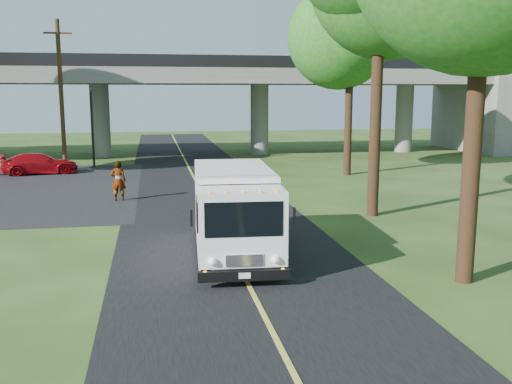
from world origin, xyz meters
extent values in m
plane|color=#273D16|center=(0.00, 0.00, 0.00)|extent=(120.00, 120.00, 0.00)
cube|color=black|center=(0.00, 10.00, 0.01)|extent=(7.00, 90.00, 0.02)
cube|color=gold|center=(0.00, 10.00, 0.03)|extent=(0.12, 90.00, 0.01)
cube|color=slate|center=(0.00, 32.00, 6.00)|extent=(50.00, 9.00, 1.20)
cube|color=black|center=(0.00, 27.60, 6.90)|extent=(50.00, 0.25, 0.80)
cube|color=black|center=(0.00, 36.40, 6.90)|extent=(50.00, 0.25, 0.80)
cube|color=slate|center=(25.00, 32.00, 3.00)|extent=(4.00, 10.00, 6.00)
cylinder|color=slate|center=(-6.00, 32.00, 2.70)|extent=(1.40, 1.40, 5.40)
cylinder|color=slate|center=(6.00, 32.00, 2.70)|extent=(1.40, 1.40, 5.40)
cylinder|color=slate|center=(18.00, 32.00, 2.70)|extent=(1.40, 1.40, 5.40)
cylinder|color=black|center=(-6.00, 26.00, 2.60)|extent=(0.14, 0.14, 5.20)
imported|color=black|center=(-6.00, 26.00, 4.60)|extent=(0.18, 0.22, 1.10)
cylinder|color=#472D19|center=(-7.50, 24.00, 4.50)|extent=(0.26, 0.26, 9.00)
cube|color=#472D19|center=(-7.50, 24.00, 8.20)|extent=(1.60, 0.10, 0.10)
cylinder|color=#382314|center=(5.50, 1.00, 3.50)|extent=(0.44, 0.44, 7.00)
cylinder|color=#382314|center=(6.20, 9.00, 3.85)|extent=(0.44, 0.44, 7.70)
cylinder|color=#382314|center=(9.00, 20.00, 3.32)|extent=(0.44, 0.44, 6.65)
sphere|color=#1B5C18|center=(9.00, 20.00, 8.20)|extent=(5.58, 5.58, 5.58)
sphere|color=#1B5C18|center=(9.50, 19.60, 8.50)|extent=(4.96, 4.96, 4.96)
cube|color=white|center=(0.09, 5.17, 1.53)|extent=(2.44, 4.16, 2.06)
cube|color=white|center=(-0.08, 2.34, 1.44)|extent=(2.29, 1.78, 1.88)
cube|color=black|center=(-0.13, 1.54, 1.74)|extent=(1.92, 0.19, 0.87)
cube|color=black|center=(-0.14, 1.44, 0.35)|extent=(2.30, 0.30, 0.26)
cube|color=white|center=(0.07, 4.81, 0.27)|extent=(2.52, 5.44, 0.16)
cylinder|color=black|center=(-1.00, 2.58, 0.41)|extent=(0.31, 0.84, 0.82)
cylinder|color=black|center=(0.86, 2.47, 0.41)|extent=(0.31, 0.84, 0.82)
cylinder|color=black|center=(-0.77, 6.42, 0.41)|extent=(0.31, 0.84, 0.82)
cylinder|color=black|center=(1.10, 6.30, 0.41)|extent=(0.31, 0.84, 0.82)
imported|color=#9E090F|center=(-8.87, 23.50, 0.63)|extent=(4.59, 2.48, 1.26)
imported|color=gray|center=(-3.80, 13.91, 0.91)|extent=(0.69, 0.47, 1.82)
camera|label=1|loc=(-2.26, -11.82, 4.78)|focal=40.00mm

